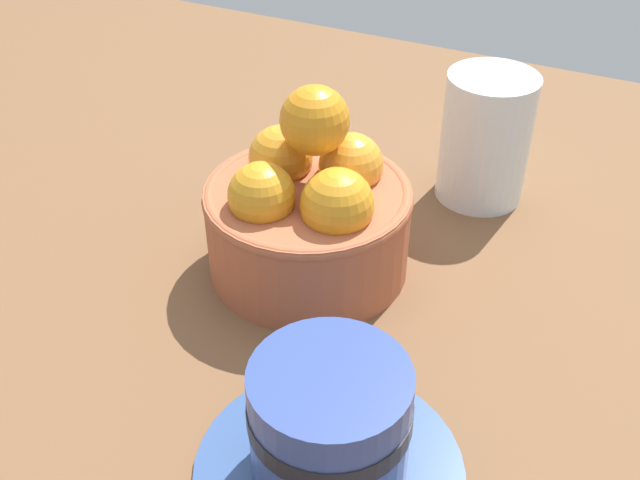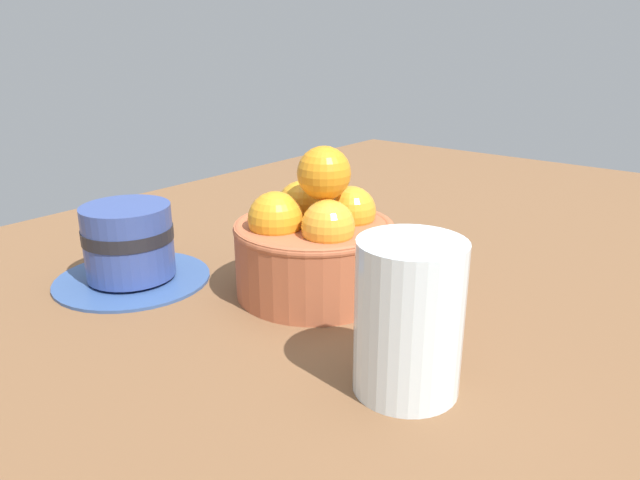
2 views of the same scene
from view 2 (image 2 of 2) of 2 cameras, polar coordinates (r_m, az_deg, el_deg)
name	(u,v)px [view 2 (image 2 of 2)]	position (r cm, az deg, el deg)	size (l,w,h in cm)	color
ground_plane	(314,314)	(57.79, -0.55, -7.10)	(150.34, 87.83, 4.70)	brown
terracotta_bowl	(314,243)	(54.92, -0.54, -0.30)	(14.83, 14.83, 14.06)	#AD5938
coffee_cup	(129,247)	(60.95, -17.81, -0.62)	(15.12, 15.12, 7.71)	#324F86
water_glass	(409,318)	(40.30, 8.49, -7.36)	(7.29, 7.29, 10.78)	silver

